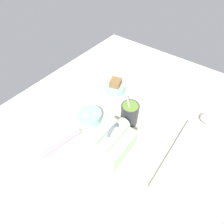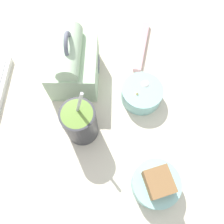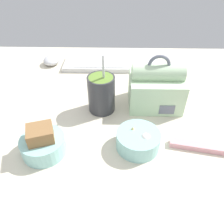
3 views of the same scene
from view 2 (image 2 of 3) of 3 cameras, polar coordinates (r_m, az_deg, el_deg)
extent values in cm
cube|color=beige|center=(60.20, -1.91, -4.48)|extent=(140.00, 110.00, 2.00)
cube|color=#B7D6AD|center=(63.20, -9.87, 11.46)|extent=(16.44, 13.12, 9.95)
cylinder|color=#B7D6AD|center=(58.12, -10.91, 15.12)|extent=(15.62, 5.47, 5.47)
cube|color=slate|center=(65.84, -3.48, 12.44)|extent=(4.60, 0.30, 2.99)
torus|color=slate|center=(56.26, -11.37, 16.68)|extent=(6.76, 1.00, 6.76)
cylinder|color=#333338|center=(54.07, -8.29, -2.83)|extent=(8.28, 8.28, 11.62)
cylinder|color=olive|center=(49.02, -9.14, -0.53)|extent=(7.29, 7.29, 0.60)
cylinder|color=silver|center=(47.79, -8.86, 0.87)|extent=(0.70, 3.91, 13.13)
cylinder|color=#93D1CC|center=(54.66, 11.25, -17.95)|extent=(11.12, 11.12, 4.70)
cube|color=olive|center=(52.14, 11.79, -17.65)|extent=(7.53, 7.18, 6.57)
cylinder|color=#93D1CC|center=(61.43, 7.75, 4.79)|extent=(11.34, 11.34, 4.67)
ellipsoid|color=white|center=(61.41, 8.62, 6.66)|extent=(3.08, 3.08, 3.63)
cone|color=#F4DB84|center=(59.45, 6.43, 4.22)|extent=(5.12, 5.12, 3.97)
sphere|color=#4C5623|center=(62.14, 10.90, 4.98)|extent=(1.36, 1.36, 1.36)
sphere|color=#4C5623|center=(62.25, 10.27, 5.39)|extent=(1.36, 1.36, 1.36)
sphere|color=#4C5623|center=(62.15, 9.53, 5.46)|extent=(1.36, 1.36, 1.36)
cube|color=pink|center=(72.96, 7.73, 16.68)|extent=(19.14, 5.92, 1.60)
camera|label=1|loc=(0.75, -65.32, 61.83)|focal=28.00mm
camera|label=3|loc=(0.54, 66.83, 16.84)|focal=35.00mm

